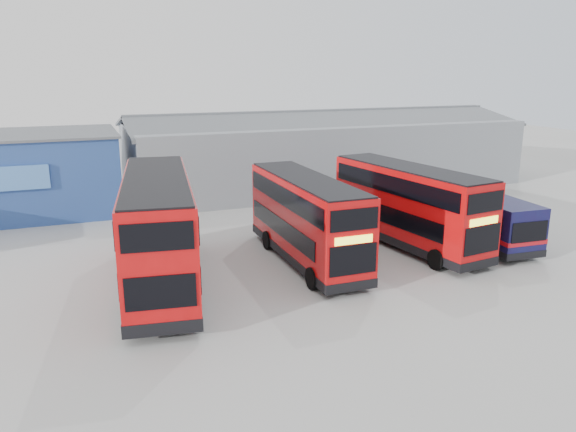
{
  "coord_description": "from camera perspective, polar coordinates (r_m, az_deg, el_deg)",
  "views": [
    {
      "loc": [
        -10.73,
        -20.98,
        9.08
      ],
      "look_at": [
        -1.17,
        3.61,
        2.1
      ],
      "focal_mm": 35.0,
      "sensor_mm": 36.0,
      "label": 1
    }
  ],
  "objects": [
    {
      "name": "double_decker_centre",
      "position": [
        26.69,
        1.87,
        -0.45
      ],
      "size": [
        2.56,
        9.8,
        4.13
      ],
      "rotation": [
        0.0,
        0.0,
        -0.01
      ],
      "color": "red",
      "rests_on": "ground"
    },
    {
      "name": "ground_plane",
      "position": [
        25.25,
        5.48,
        -6.32
      ],
      "size": [
        120.0,
        120.0,
        0.0
      ],
      "primitive_type": "plane",
      "color": "#A0A09B",
      "rests_on": "ground"
    },
    {
      "name": "office_block",
      "position": [
        39.64,
        -25.73,
        3.91
      ],
      "size": [
        12.3,
        8.32,
        5.12
      ],
      "color": "navy",
      "rests_on": "ground"
    },
    {
      "name": "double_decker_right",
      "position": [
        29.64,
        12.12,
        0.87
      ],
      "size": [
        3.7,
        10.2,
        4.23
      ],
      "rotation": [
        0.0,
        0.0,
        0.13
      ],
      "color": "red",
      "rests_on": "ground"
    },
    {
      "name": "maintenance_shed",
      "position": [
        45.52,
        3.31,
        6.62
      ],
      "size": [
        30.5,
        12.0,
        5.89
      ],
      "color": "gray",
      "rests_on": "ground"
    },
    {
      "name": "double_decker_left",
      "position": [
        24.28,
        -13.02,
        -1.63
      ],
      "size": [
        4.27,
        11.47,
        4.75
      ],
      "rotation": [
        0.0,
        0.0,
        3.0
      ],
      "color": "red",
      "rests_on": "ground"
    },
    {
      "name": "single_decker_blue",
      "position": [
        32.38,
        17.69,
        0.25
      ],
      "size": [
        2.92,
        9.98,
        2.67
      ],
      "rotation": [
        0.0,
        0.0,
        3.08
      ],
      "color": "#0E123D",
      "rests_on": "ground"
    }
  ]
}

